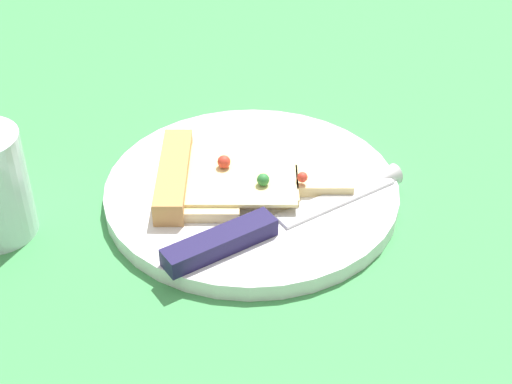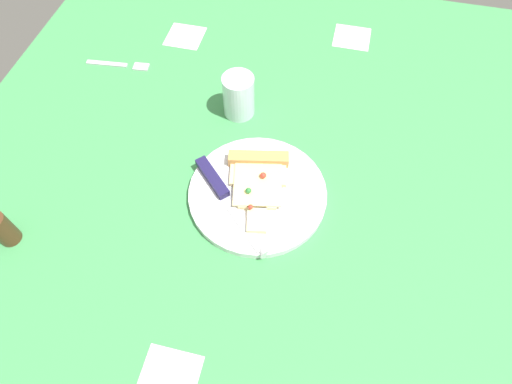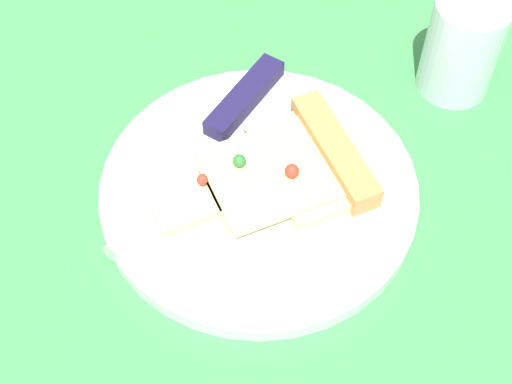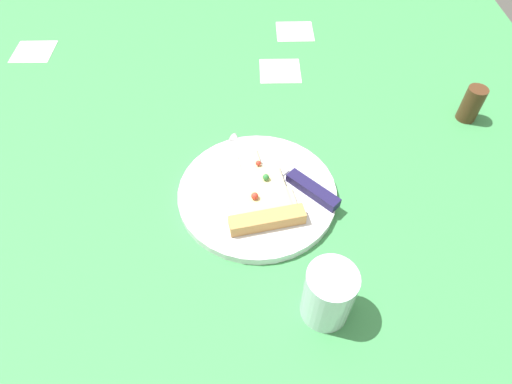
% 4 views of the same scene
% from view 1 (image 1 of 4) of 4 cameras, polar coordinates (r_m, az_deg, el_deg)
% --- Properties ---
extents(ground_plane, '(1.49, 1.49, 0.03)m').
position_cam_1_polar(ground_plane, '(0.79, 1.95, 2.25)').
color(ground_plane, '#3D8C4C').
rests_on(ground_plane, ground).
extents(plate, '(0.27, 0.27, 0.02)m').
position_cam_1_polar(plate, '(0.71, -0.33, 0.01)').
color(plate, silver).
rests_on(plate, ground_plane).
extents(pizza_slice, '(0.13, 0.19, 0.02)m').
position_cam_1_polar(pizza_slice, '(0.70, -2.47, 1.02)').
color(pizza_slice, beige).
rests_on(pizza_slice, plate).
extents(knife, '(0.19, 0.18, 0.02)m').
position_cam_1_polar(knife, '(0.65, 0.80, -2.39)').
color(knife, silver).
rests_on(knife, plate).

